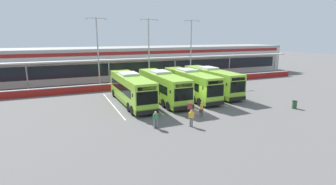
% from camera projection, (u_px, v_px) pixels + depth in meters
% --- Properties ---
extents(ground_plane, '(200.00, 200.00, 0.00)m').
position_uv_depth(ground_plane, '(196.00, 110.00, 29.59)').
color(ground_plane, '#605E5B').
extents(terminal_building, '(70.00, 13.00, 6.00)m').
position_uv_depth(terminal_building, '(132.00, 62.00, 53.08)').
color(terminal_building, beige).
rests_on(terminal_building, ground).
extents(red_barrier_wall, '(60.00, 0.40, 1.10)m').
position_uv_depth(red_barrier_wall, '(153.00, 84.00, 42.48)').
color(red_barrier_wall, maroon).
rests_on(red_barrier_wall, ground).
extents(coach_bus_leftmost, '(2.99, 12.17, 3.78)m').
position_uv_depth(coach_bus_leftmost, '(131.00, 90.00, 31.81)').
color(coach_bus_leftmost, '#8CC633').
rests_on(coach_bus_leftmost, ground).
extents(coach_bus_left_centre, '(2.99, 12.17, 3.78)m').
position_uv_depth(coach_bus_left_centre, '(163.00, 87.00, 33.46)').
color(coach_bus_left_centre, '#8CC633').
rests_on(coach_bus_left_centre, ground).
extents(coach_bus_centre, '(2.99, 12.17, 3.78)m').
position_uv_depth(coach_bus_centre, '(190.00, 84.00, 35.26)').
color(coach_bus_centre, '#8CC633').
rests_on(coach_bus_centre, ground).
extents(coach_bus_right_centre, '(2.99, 12.17, 3.78)m').
position_uv_depth(coach_bus_right_centre, '(211.00, 81.00, 37.54)').
color(coach_bus_right_centre, '#8CC633').
rests_on(coach_bus_right_centre, ground).
extents(bay_stripe_far_west, '(0.14, 13.00, 0.01)m').
position_uv_depth(bay_stripe_far_west, '(112.00, 105.00, 31.74)').
color(bay_stripe_far_west, silver).
rests_on(bay_stripe_far_west, ground).
extents(bay_stripe_west, '(0.14, 13.00, 0.01)m').
position_uv_depth(bay_stripe_west, '(145.00, 101.00, 33.36)').
color(bay_stripe_west, silver).
rests_on(bay_stripe_west, ground).
extents(bay_stripe_mid_west, '(0.14, 13.00, 0.01)m').
position_uv_depth(bay_stripe_mid_west, '(174.00, 98.00, 34.98)').
color(bay_stripe_mid_west, silver).
rests_on(bay_stripe_mid_west, ground).
extents(bay_stripe_centre, '(0.14, 13.00, 0.01)m').
position_uv_depth(bay_stripe_centre, '(201.00, 95.00, 36.59)').
color(bay_stripe_centre, silver).
rests_on(bay_stripe_centre, ground).
extents(bay_stripe_mid_east, '(0.14, 13.00, 0.01)m').
position_uv_depth(bay_stripe_mid_east, '(226.00, 93.00, 38.21)').
color(bay_stripe_mid_east, silver).
rests_on(bay_stripe_mid_east, ground).
extents(pedestrian_with_handbag, '(0.61, 0.52, 1.62)m').
position_uv_depth(pedestrian_with_handbag, '(202.00, 109.00, 26.90)').
color(pedestrian_with_handbag, slate).
rests_on(pedestrian_with_handbag, ground).
extents(pedestrian_in_dark_coat, '(0.52, 0.40, 1.62)m').
position_uv_depth(pedestrian_in_dark_coat, '(191.00, 118.00, 23.94)').
color(pedestrian_in_dark_coat, slate).
rests_on(pedestrian_in_dark_coat, ground).
extents(pedestrian_child, '(0.45, 0.45, 1.62)m').
position_uv_depth(pedestrian_child, '(190.00, 109.00, 26.82)').
color(pedestrian_child, black).
rests_on(pedestrian_child, ground).
extents(pedestrian_near_bin, '(0.54, 0.29, 1.62)m').
position_uv_depth(pedestrian_near_bin, '(156.00, 119.00, 23.50)').
color(pedestrian_near_bin, slate).
rests_on(pedestrian_near_bin, ground).
extents(lamp_post_west, '(3.24, 0.28, 11.00)m').
position_uv_depth(lamp_post_west, '(98.00, 49.00, 39.79)').
color(lamp_post_west, '#9E9EA3').
rests_on(lamp_post_west, ground).
extents(lamp_post_centre, '(3.24, 0.28, 11.00)m').
position_uv_depth(lamp_post_centre, '(149.00, 48.00, 42.69)').
color(lamp_post_centre, '#9E9EA3').
rests_on(lamp_post_centre, ground).
extents(lamp_post_east, '(3.24, 0.28, 11.00)m').
position_uv_depth(lamp_post_east, '(191.00, 47.00, 46.14)').
color(lamp_post_east, '#9E9EA3').
rests_on(lamp_post_east, ground).
extents(litter_bin, '(0.54, 0.54, 0.93)m').
position_uv_depth(litter_bin, '(294.00, 105.00, 29.97)').
color(litter_bin, '#2D5133').
rests_on(litter_bin, ground).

